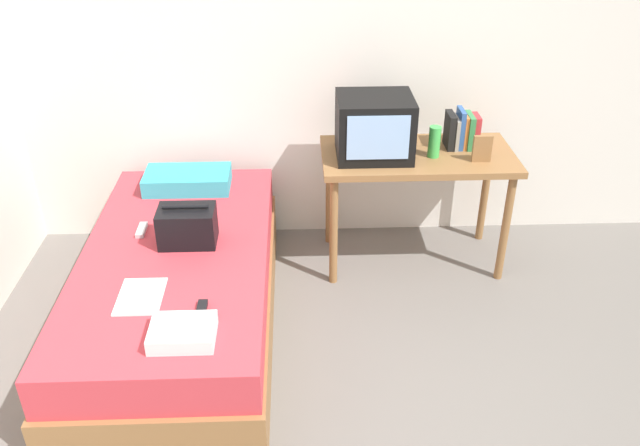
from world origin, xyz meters
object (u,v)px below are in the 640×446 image
water_bottle (434,142)px  handbag (187,226)px  picture_frame (482,149)px  remote_dark (201,311)px  book_row (462,130)px  remote_silver (142,230)px  magazine (141,296)px  desk (417,168)px  folded_towel (183,333)px  bed (180,291)px  pillow (188,180)px  tv (374,127)px

water_bottle → handbag: 1.52m
picture_frame → remote_dark: 1.89m
book_row → remote_silver: 1.97m
water_bottle → magazine: size_ratio=0.65×
desk → book_row: bearing=17.6°
desk → handbag: desk is taller
remote_dark → folded_towel: size_ratio=0.56×
desk → magazine: size_ratio=4.00×
desk → water_bottle: (0.08, -0.05, 0.19)m
magazine → folded_towel: 0.40m
bed → picture_frame: 1.90m
desk → folded_towel: bearing=-131.7°
pillow → desk: bearing=-2.3°
water_bottle → desk: bearing=146.6°
bed → tv: (1.11, 0.64, 0.68)m
tv → book_row: size_ratio=1.83×
desk → picture_frame: bearing=-21.0°
tv → remote_dark: bearing=-127.2°
water_bottle → picture_frame: bearing=-16.8°
book_row → remote_silver: (-1.87, -0.56, -0.33)m
bed → desk: bearing=25.6°
desk → tv: tv is taller
bed → book_row: size_ratio=8.33×
tv → pillow: size_ratio=0.85×
picture_frame → remote_silver: picture_frame is taller
desk → remote_silver: 1.67m
picture_frame → handbag: (-1.66, -0.46, -0.21)m
bed → folded_towel: (0.15, -0.72, 0.30)m
remote_dark → remote_silver: (-0.41, 0.74, 0.00)m
bed → pillow: size_ratio=3.85×
folded_towel → water_bottle: bearing=45.4°
tv → water_bottle: 0.37m
bed → handbag: bearing=47.8°
water_bottle → remote_dark: bearing=-137.4°
bed → desk: (1.38, 0.66, 0.40)m
handbag → remote_dark: size_ratio=1.92×
bed → tv: bearing=30.2°
tv → handbag: tv is taller
picture_frame → folded_towel: 2.04m
magazine → remote_silver: (-0.11, 0.61, 0.01)m
pillow → folded_towel: size_ratio=1.85×
bed → pillow: (-0.02, 0.72, 0.32)m
tv → remote_dark: (-0.91, -1.19, -0.40)m
book_row → pillow: bearing=-179.0°
pillow → tv: bearing=-3.8°
remote_dark → tv: bearing=52.8°
tv → remote_dark: size_ratio=2.82×
bed → folded_towel: folded_towel is taller
desk → water_bottle: water_bottle is taller
bed → water_bottle: water_bottle is taller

